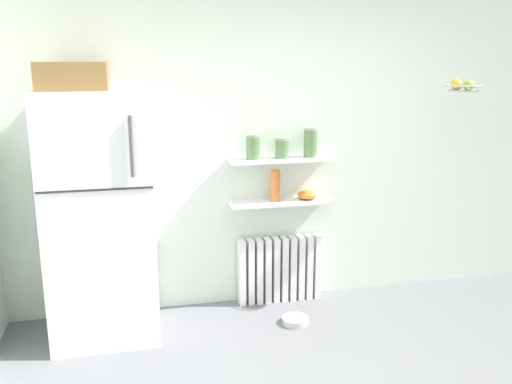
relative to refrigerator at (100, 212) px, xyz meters
name	(u,v)px	position (x,y,z in m)	size (l,w,h in m)	color
back_wall	(278,149)	(1.43, 0.38, 0.35)	(7.04, 0.10, 2.60)	silver
refrigerator	(100,212)	(0.00, 0.00, 0.00)	(0.76, 0.70, 2.00)	silver
radiator	(280,269)	(1.42, 0.25, -0.67)	(0.71, 0.12, 0.56)	white
wall_shelf_lower	(281,202)	(1.42, 0.22, -0.07)	(0.86, 0.22, 0.03)	white
wall_shelf_upper	(282,160)	(1.42, 0.22, 0.29)	(0.86, 0.22, 0.03)	white
storage_jar_0	(253,147)	(1.18, 0.22, 0.40)	(0.11, 0.11, 0.20)	#5B7F4C
storage_jar_1	(282,148)	(1.42, 0.22, 0.38)	(0.11, 0.11, 0.17)	#5B7F4C
storage_jar_2	(310,143)	(1.66, 0.22, 0.42)	(0.11, 0.11, 0.24)	#5B7F4C
vase	(275,186)	(1.37, 0.22, 0.07)	(0.08, 0.08, 0.26)	#CC7033
shelf_bowl	(307,195)	(1.65, 0.22, -0.02)	(0.16, 0.16, 0.07)	orange
pet_food_bowl	(295,320)	(1.43, -0.19, -0.92)	(0.21, 0.21, 0.05)	#B7B7BC
hanging_fruit_basket	(464,86)	(2.78, -0.12, 0.87)	(0.30, 0.30, 0.10)	#B2B2B7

